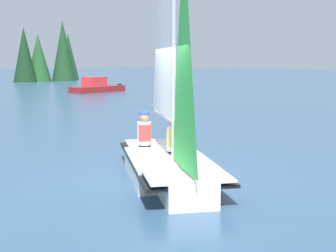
# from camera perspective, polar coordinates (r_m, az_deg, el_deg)

# --- Properties ---
(ground_plane) EXTENTS (260.00, 260.00, 0.00)m
(ground_plane) POSITION_cam_1_polar(r_m,az_deg,el_deg) (9.12, 0.00, -6.37)
(ground_plane) COLOR #2D4C6B
(sailboat_main) EXTENTS (3.72, 4.15, 6.21)m
(sailboat_main) POSITION_cam_1_polar(r_m,az_deg,el_deg) (8.95, -0.01, -0.79)
(sailboat_main) COLOR white
(sailboat_main) RESTS_ON ground_plane
(sailor_helm) EXTENTS (0.42, 0.43, 1.16)m
(sailor_helm) POSITION_cam_1_polar(r_m,az_deg,el_deg) (9.41, 0.77, -1.99)
(sailor_helm) COLOR black
(sailor_helm) RESTS_ON ground_plane
(sailor_crew) EXTENTS (0.42, 0.43, 1.16)m
(sailor_crew) POSITION_cam_1_polar(r_m,az_deg,el_deg) (10.13, -2.92, -1.29)
(sailor_crew) COLOR black
(sailor_crew) RESTS_ON ground_plane
(motorboat_distant) EXTENTS (4.55, 1.55, 1.13)m
(motorboat_distant) POSITION_cam_1_polar(r_m,az_deg,el_deg) (34.99, -8.66, 4.75)
(motorboat_distant) COLOR maroon
(motorboat_distant) RESTS_ON ground_plane
(treeline_shore) EXTENTS (18.96, 5.11, 6.91)m
(treeline_shore) POSITION_cam_1_polar(r_m,az_deg,el_deg) (54.05, -17.22, 8.19)
(treeline_shore) COLOR #193D1E
(treeline_shore) RESTS_ON ground_plane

